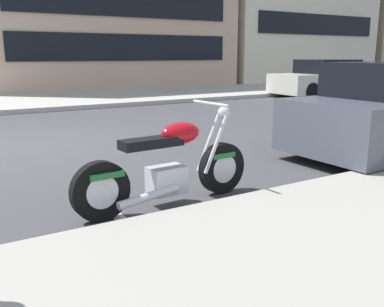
% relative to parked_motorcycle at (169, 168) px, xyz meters
% --- Properties ---
extents(ground_plane, '(260.00, 260.00, 0.00)m').
position_rel_parked_motorcycle_xyz_m(ground_plane, '(-0.62, 4.16, -0.42)').
color(ground_plane, '#3D3D3F').
extents(sidewalk_far_curb, '(120.00, 5.00, 0.14)m').
position_rel_parked_motorcycle_xyz_m(sidewalk_far_curb, '(11.38, 11.17, -0.35)').
color(sidewalk_far_curb, '#ADA89E').
rests_on(sidewalk_far_curb, ground).
extents(parking_stall_stripe, '(0.12, 2.20, 0.01)m').
position_rel_parked_motorcycle_xyz_m(parking_stall_stripe, '(-0.62, 0.24, -0.42)').
color(parking_stall_stripe, silver).
rests_on(parking_stall_stripe, ground).
extents(parked_motorcycle, '(2.15, 0.62, 1.10)m').
position_rel_parked_motorcycle_xyz_m(parked_motorcycle, '(0.00, 0.00, 0.00)').
color(parked_motorcycle, black).
rests_on(parked_motorcycle, ground).
extents(car_opposite_curb, '(4.33, 2.06, 1.42)m').
position_rel_parked_motorcycle_xyz_m(car_opposite_curb, '(11.27, 7.89, 0.24)').
color(car_opposite_curb, beige).
rests_on(car_opposite_curb, ground).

